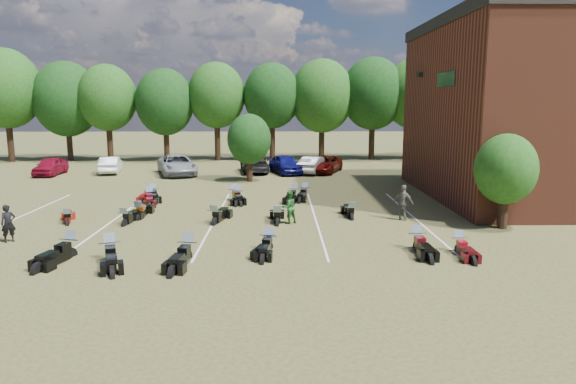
{
  "coord_description": "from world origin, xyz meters",
  "views": [
    {
      "loc": [
        0.21,
        -21.94,
        5.76
      ],
      "look_at": [
        0.64,
        4.0,
        1.2
      ],
      "focal_mm": 32.0,
      "sensor_mm": 36.0,
      "label": 1
    }
  ],
  "objects_px": {
    "motorcycle_7": "(68,225)",
    "person_green": "(289,207)",
    "motorcycle_0": "(70,257)",
    "car_4": "(285,164)",
    "person_black": "(8,223)",
    "person_grey": "(403,203)",
    "motorcycle_3": "(268,250)",
    "motorcycle_14": "(150,203)",
    "car_0": "(50,166)"
  },
  "relations": [
    {
      "from": "car_0",
      "to": "motorcycle_0",
      "type": "relative_size",
      "value": 1.67
    },
    {
      "from": "motorcycle_3",
      "to": "motorcycle_14",
      "type": "bearing_deg",
      "value": 131.63
    },
    {
      "from": "car_4",
      "to": "person_green",
      "type": "distance_m",
      "value": 17.42
    },
    {
      "from": "car_0",
      "to": "motorcycle_3",
      "type": "distance_m",
      "value": 27.87
    },
    {
      "from": "car_0",
      "to": "car_4",
      "type": "xyz_separation_m",
      "value": [
        18.77,
        0.55,
        0.06
      ]
    },
    {
      "from": "car_4",
      "to": "motorcycle_0",
      "type": "height_order",
      "value": "car_4"
    },
    {
      "from": "person_black",
      "to": "motorcycle_7",
      "type": "height_order",
      "value": "person_black"
    },
    {
      "from": "motorcycle_14",
      "to": "person_grey",
      "type": "bearing_deg",
      "value": -32.92
    },
    {
      "from": "car_4",
      "to": "motorcycle_0",
      "type": "relative_size",
      "value": 1.82
    },
    {
      "from": "person_grey",
      "to": "motorcycle_14",
      "type": "xyz_separation_m",
      "value": [
        -13.64,
        4.68,
        -0.88
      ]
    },
    {
      "from": "car_4",
      "to": "person_grey",
      "type": "xyz_separation_m",
      "value": [
        5.62,
        -16.83,
        0.1
      ]
    },
    {
      "from": "motorcycle_7",
      "to": "motorcycle_14",
      "type": "xyz_separation_m",
      "value": [
        2.56,
        5.4,
        0.0
      ]
    },
    {
      "from": "person_black",
      "to": "car_4",
      "type": "bearing_deg",
      "value": 20.58
    },
    {
      "from": "person_black",
      "to": "person_green",
      "type": "relative_size",
      "value": 0.99
    },
    {
      "from": "person_black",
      "to": "motorcycle_14",
      "type": "relative_size",
      "value": 0.69
    },
    {
      "from": "motorcycle_14",
      "to": "motorcycle_0",
      "type": "bearing_deg",
      "value": -105.87
    },
    {
      "from": "person_green",
      "to": "person_grey",
      "type": "xyz_separation_m",
      "value": [
        5.66,
        0.59,
        0.09
      ]
    },
    {
      "from": "motorcycle_3",
      "to": "person_black",
      "type": "bearing_deg",
      "value": 178.51
    },
    {
      "from": "person_grey",
      "to": "motorcycle_0",
      "type": "xyz_separation_m",
      "value": [
        -13.99,
        -5.95,
        -0.88
      ]
    },
    {
      "from": "motorcycle_7",
      "to": "motorcycle_14",
      "type": "height_order",
      "value": "motorcycle_14"
    },
    {
      "from": "car_4",
      "to": "person_green",
      "type": "xyz_separation_m",
      "value": [
        -0.04,
        -17.42,
        0.02
      ]
    },
    {
      "from": "car_0",
      "to": "motorcycle_0",
      "type": "distance_m",
      "value": 24.56
    },
    {
      "from": "person_green",
      "to": "motorcycle_14",
      "type": "bearing_deg",
      "value": -63.83
    },
    {
      "from": "motorcycle_0",
      "to": "motorcycle_7",
      "type": "relative_size",
      "value": 1.22
    },
    {
      "from": "motorcycle_7",
      "to": "car_4",
      "type": "bearing_deg",
      "value": -140.88
    },
    {
      "from": "motorcycle_3",
      "to": "motorcycle_7",
      "type": "distance_m",
      "value": 10.6
    },
    {
      "from": "person_black",
      "to": "motorcycle_3",
      "type": "relative_size",
      "value": 0.71
    },
    {
      "from": "car_4",
      "to": "motorcycle_14",
      "type": "height_order",
      "value": "car_4"
    },
    {
      "from": "person_grey",
      "to": "motorcycle_7",
      "type": "distance_m",
      "value": 16.24
    },
    {
      "from": "person_black",
      "to": "motorcycle_7",
      "type": "xyz_separation_m",
      "value": [
        1.18,
        3.02,
        -0.79
      ]
    },
    {
      "from": "car_4",
      "to": "person_green",
      "type": "relative_size",
      "value": 2.86
    },
    {
      "from": "motorcycle_7",
      "to": "person_green",
      "type": "bearing_deg",
      "value": 160.9
    },
    {
      "from": "motorcycle_0",
      "to": "motorcycle_3",
      "type": "bearing_deg",
      "value": 19.08
    },
    {
      "from": "person_green",
      "to": "motorcycle_3",
      "type": "bearing_deg",
      "value": 48.31
    },
    {
      "from": "motorcycle_7",
      "to": "person_black",
      "type": "bearing_deg",
      "value": 48.9
    },
    {
      "from": "person_black",
      "to": "person_green",
      "type": "bearing_deg",
      "value": -24.61
    },
    {
      "from": "car_4",
      "to": "person_black",
      "type": "distance_m",
      "value": 23.7
    },
    {
      "from": "person_grey",
      "to": "motorcycle_14",
      "type": "height_order",
      "value": "person_grey"
    },
    {
      "from": "person_black",
      "to": "motorcycle_7",
      "type": "bearing_deg",
      "value": 29.03
    },
    {
      "from": "motorcycle_7",
      "to": "motorcycle_14",
      "type": "distance_m",
      "value": 5.97
    },
    {
      "from": "car_4",
      "to": "person_green",
      "type": "height_order",
      "value": "person_green"
    },
    {
      "from": "person_green",
      "to": "person_black",
      "type": "bearing_deg",
      "value": -15.36
    },
    {
      "from": "person_green",
      "to": "motorcycle_14",
      "type": "height_order",
      "value": "person_green"
    },
    {
      "from": "car_0",
      "to": "person_grey",
      "type": "height_order",
      "value": "person_grey"
    },
    {
      "from": "car_4",
      "to": "person_black",
      "type": "height_order",
      "value": "person_black"
    },
    {
      "from": "motorcycle_7",
      "to": "motorcycle_0",
      "type": "bearing_deg",
      "value": 93.08
    },
    {
      "from": "person_green",
      "to": "motorcycle_3",
      "type": "relative_size",
      "value": 0.71
    },
    {
      "from": "car_0",
      "to": "person_grey",
      "type": "xyz_separation_m",
      "value": [
        24.39,
        -16.29,
        0.17
      ]
    },
    {
      "from": "person_grey",
      "to": "motorcycle_7",
      "type": "bearing_deg",
      "value": 41.37
    },
    {
      "from": "motorcycle_3",
      "to": "motorcycle_7",
      "type": "relative_size",
      "value": 1.09
    }
  ]
}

